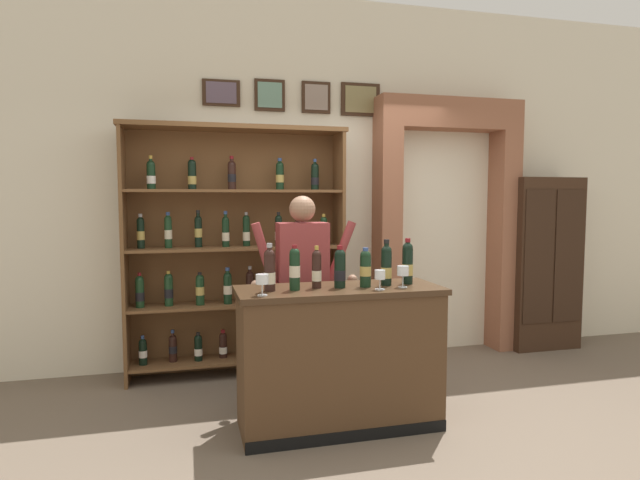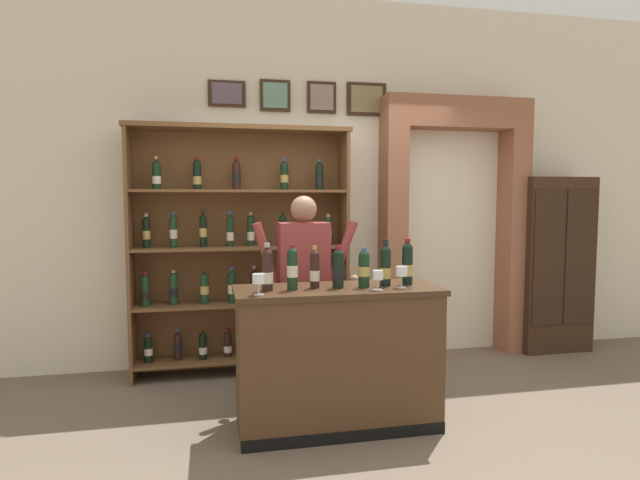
# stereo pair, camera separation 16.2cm
# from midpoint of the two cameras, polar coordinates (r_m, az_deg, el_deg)

# --- Properties ---
(ground_plane) EXTENTS (14.00, 14.00, 0.02)m
(ground_plane) POSITION_cam_midpoint_polar(r_m,az_deg,el_deg) (3.98, 3.56, -19.37)
(ground_plane) COLOR #6B5B4C
(back_wall) EXTENTS (12.00, 0.19, 3.53)m
(back_wall) POSITION_cam_midpoint_polar(r_m,az_deg,el_deg) (5.24, -1.96, 6.36)
(back_wall) COLOR beige
(back_wall) RESTS_ON ground
(wine_shelf) EXTENTS (1.98, 0.38, 2.24)m
(wine_shelf) POSITION_cam_midpoint_polar(r_m,az_deg,el_deg) (4.83, -10.04, -0.75)
(wine_shelf) COLOR brown
(wine_shelf) RESTS_ON ground
(archway_doorway) EXTENTS (1.53, 0.45, 2.60)m
(archway_doorway) POSITION_cam_midpoint_polar(r_m,az_deg,el_deg) (5.59, 12.42, 2.88)
(archway_doorway) COLOR #935B42
(archway_doorway) RESTS_ON ground
(side_cabinet) EXTENTS (0.76, 0.41, 1.82)m
(side_cabinet) POSITION_cam_midpoint_polar(r_m,az_deg,el_deg) (6.08, 22.23, -2.31)
(side_cabinet) COLOR #382316
(side_cabinet) RESTS_ON ground
(tasting_counter) EXTENTS (1.42, 0.56, 0.99)m
(tasting_counter) POSITION_cam_midpoint_polar(r_m,az_deg,el_deg) (3.76, 0.84, -12.65)
(tasting_counter) COLOR #4C331E
(tasting_counter) RESTS_ON ground
(shopkeeper) EXTENTS (0.87, 0.22, 1.63)m
(shopkeeper) POSITION_cam_midpoint_polar(r_m,az_deg,el_deg) (4.17, -3.02, -3.84)
(shopkeeper) COLOR #2D3347
(shopkeeper) RESTS_ON ground
(tasting_bottle_super_tuscan) EXTENTS (0.08, 0.08, 0.32)m
(tasting_bottle_super_tuscan) POSITION_cam_midpoint_polar(r_m,az_deg,el_deg) (3.50, -6.82, -3.22)
(tasting_bottle_super_tuscan) COLOR black
(tasting_bottle_super_tuscan) RESTS_ON tasting_counter
(tasting_bottle_prosecco) EXTENTS (0.07, 0.07, 0.30)m
(tasting_bottle_prosecco) POSITION_cam_midpoint_polar(r_m,az_deg,el_deg) (3.52, -4.09, -3.05)
(tasting_bottle_prosecco) COLOR black
(tasting_bottle_prosecco) RESTS_ON tasting_counter
(tasting_bottle_brunello) EXTENTS (0.07, 0.07, 0.29)m
(tasting_bottle_brunello) POSITION_cam_midpoint_polar(r_m,az_deg,el_deg) (3.60, -1.66, -3.18)
(tasting_bottle_brunello) COLOR black
(tasting_bottle_brunello) RESTS_ON tasting_counter
(tasting_bottle_grappa) EXTENTS (0.08, 0.08, 0.29)m
(tasting_bottle_grappa) POSITION_cam_midpoint_polar(r_m,az_deg,el_deg) (3.61, 0.89, -3.07)
(tasting_bottle_grappa) COLOR black
(tasting_bottle_grappa) RESTS_ON tasting_counter
(tasting_bottle_bianco) EXTENTS (0.08, 0.08, 0.27)m
(tasting_bottle_bianco) POSITION_cam_midpoint_polar(r_m,az_deg,el_deg) (3.65, 3.70, -3.00)
(tasting_bottle_bianco) COLOR black
(tasting_bottle_bianco) RESTS_ON tasting_counter
(tasting_bottle_rosso) EXTENTS (0.08, 0.08, 0.33)m
(tasting_bottle_rosso) POSITION_cam_midpoint_polar(r_m,az_deg,el_deg) (3.72, 5.99, -2.70)
(tasting_bottle_rosso) COLOR black
(tasting_bottle_rosso) RESTS_ON tasting_counter
(tasting_bottle_riserva) EXTENTS (0.08, 0.08, 0.33)m
(tasting_bottle_riserva) POSITION_cam_midpoint_polar(r_m,az_deg,el_deg) (3.81, 8.30, -2.46)
(tasting_bottle_riserva) COLOR black
(tasting_bottle_riserva) RESTS_ON tasting_counter
(wine_glass_spare) EXTENTS (0.07, 0.07, 0.13)m
(wine_glass_spare) POSITION_cam_midpoint_polar(r_m,az_deg,el_deg) (3.55, 5.23, -3.92)
(wine_glass_spare) COLOR silver
(wine_glass_spare) RESTS_ON tasting_counter
(wine_glass_right) EXTENTS (0.08, 0.08, 0.14)m
(wine_glass_right) POSITION_cam_midpoint_polar(r_m,az_deg,el_deg) (3.35, -7.70, -4.37)
(wine_glass_right) COLOR silver
(wine_glass_right) RESTS_ON tasting_counter
(wine_glass_left) EXTENTS (0.08, 0.08, 0.15)m
(wine_glass_left) POSITION_cam_midpoint_polar(r_m,az_deg,el_deg) (3.65, 7.76, -3.46)
(wine_glass_left) COLOR silver
(wine_glass_left) RESTS_ON tasting_counter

